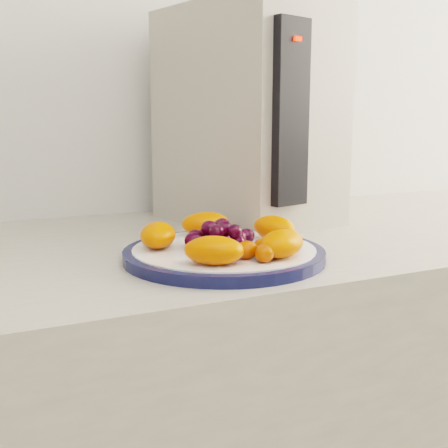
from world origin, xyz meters
name	(u,v)px	position (x,y,z in m)	size (l,w,h in m)	color
wall_back	(68,5)	(0.00, 1.51, 1.30)	(3.50, 0.02, 2.60)	silver
plate_rim	(224,254)	(0.11, 1.06, 0.91)	(0.28, 0.28, 0.01)	#0F143C
plate_face	(224,254)	(0.11, 1.06, 0.91)	(0.25, 0.25, 0.02)	white
appliance_body	(247,117)	(0.28, 1.31, 1.09)	(0.22, 0.31, 0.39)	#A89F90
appliance_panel	(290,114)	(0.26, 1.14, 1.10)	(0.07, 0.02, 0.29)	black
appliance_led	(297,39)	(0.27, 1.13, 1.21)	(0.01, 0.01, 0.01)	#FF0C05
fruit_plate	(226,236)	(0.11, 1.06, 0.93)	(0.24, 0.24, 0.04)	#FF4800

